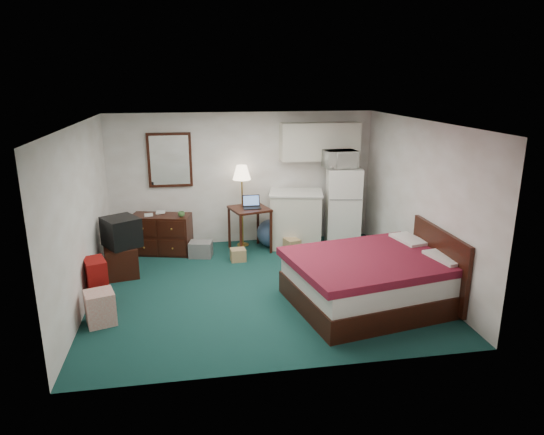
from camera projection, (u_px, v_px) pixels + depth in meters
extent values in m
cube|color=#113D3D|center=(261.00, 287.00, 7.47)|extent=(5.00, 4.50, 0.01)
cube|color=beige|center=(259.00, 122.00, 6.78)|extent=(5.00, 4.50, 0.01)
cube|color=beige|center=(243.00, 179.00, 9.25)|extent=(5.00, 0.01, 2.50)
cube|color=beige|center=(292.00, 264.00, 4.99)|extent=(5.00, 0.01, 2.50)
cube|color=beige|center=(82.00, 216.00, 6.72)|extent=(0.01, 4.50, 2.50)
cube|color=beige|center=(419.00, 202.00, 7.52)|extent=(0.01, 4.50, 2.50)
sphere|color=#344B6E|center=(271.00, 233.00, 9.21)|extent=(0.67, 0.67, 0.53)
imported|color=white|center=(340.00, 157.00, 8.87)|extent=(0.61, 0.37, 0.40)
imported|color=#987B4B|center=(144.00, 210.00, 8.66)|extent=(0.15, 0.03, 0.21)
imported|color=#987B4B|center=(156.00, 207.00, 8.83)|extent=(0.17, 0.02, 0.23)
imported|color=#46793C|center=(181.00, 214.00, 8.61)|extent=(0.14, 0.13, 0.12)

